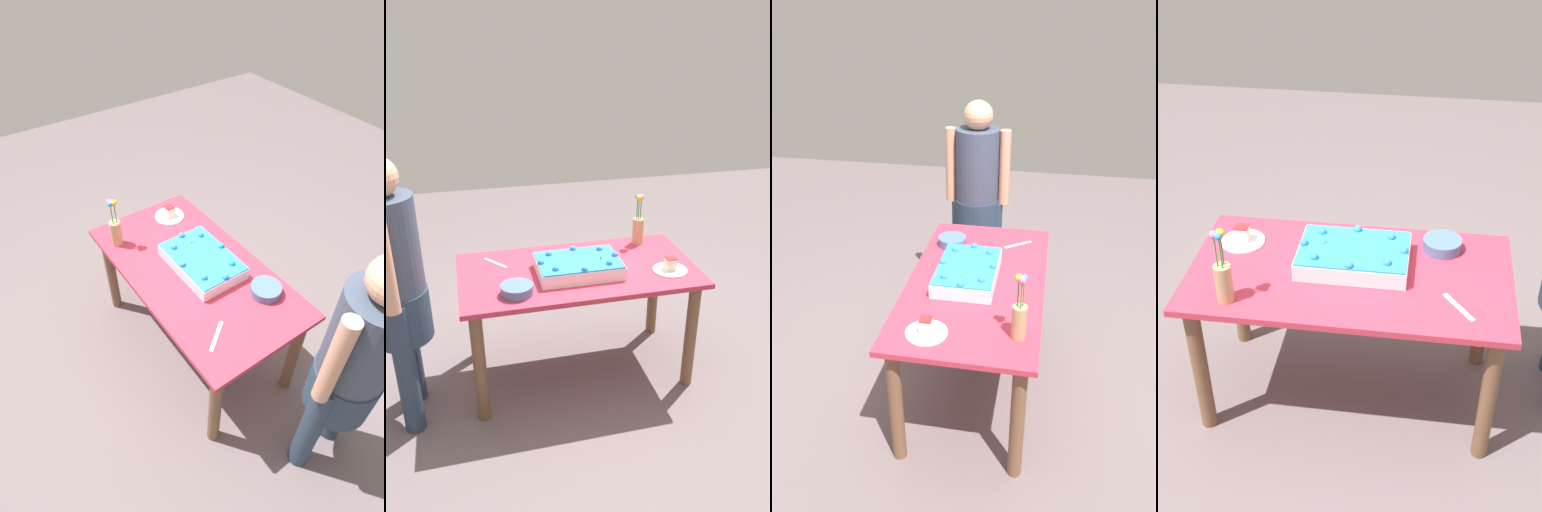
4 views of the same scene
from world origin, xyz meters
TOP-DOWN VIEW (x-y plane):
  - ground_plane at (0.00, 0.00)m, footprint 8.00×8.00m
  - dining_table at (0.00, 0.00)m, footprint 1.39×0.74m
  - sheet_cake at (-0.01, -0.05)m, footprint 0.48×0.32m
  - serving_plate_with_slice at (0.52, -0.15)m, footprint 0.20×0.20m
  - cake_knife at (-0.46, 0.19)m, footprint 0.13×0.17m
  - flower_vase at (0.47, 0.27)m, footprint 0.07×0.07m
  - fruit_bowl at (-0.39, -0.22)m, footprint 0.17×0.17m
  - person_standing at (-0.99, -0.16)m, footprint 0.31×0.45m

SIDE VIEW (x-z plane):
  - ground_plane at x=0.00m, z-range 0.00..0.00m
  - dining_table at x=0.00m, z-range 0.24..0.96m
  - cake_knife at x=-0.46m, z-range 0.73..0.73m
  - serving_plate_with_slice at x=0.52m, z-range 0.71..0.79m
  - fruit_bowl at x=-0.39m, z-range 0.73..0.78m
  - sheet_cake at x=-0.01m, z-range 0.71..0.82m
  - flower_vase at x=0.47m, z-range 0.68..1.01m
  - person_standing at x=-0.99m, z-range 0.11..1.60m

